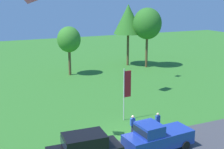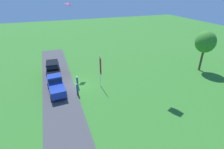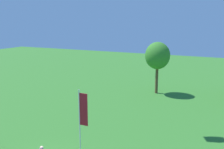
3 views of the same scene
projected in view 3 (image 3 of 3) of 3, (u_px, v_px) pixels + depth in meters
tree_far_left at (158, 56)px, 33.37m from camera, size 3.17×3.17×6.70m
flag_banner at (82, 114)px, 18.34m from camera, size 0.71×0.08×4.68m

